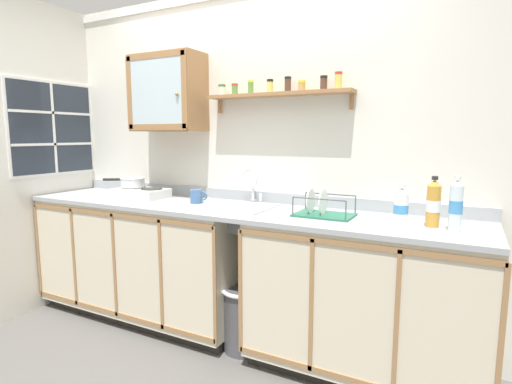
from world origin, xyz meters
name	(u,v)px	position (x,y,z in m)	size (l,w,h in m)	color
floor	(193,365)	(0.00, 0.00, 0.00)	(6.33, 6.33, 0.00)	#565451
back_wall	(250,159)	(0.00, 0.76, 1.26)	(3.93, 0.07, 2.51)	silver
lower_cabinet_run	(145,259)	(-0.77, 0.43, 0.46)	(1.77, 0.62, 0.92)	black
lower_cabinet_run_right	(365,300)	(0.97, 0.43, 0.46)	(1.39, 0.62, 0.92)	black
countertop	(227,209)	(0.00, 0.43, 0.93)	(3.29, 0.65, 0.03)	#9EA3A8
backsplash	(248,196)	(0.00, 0.72, 0.99)	(3.29, 0.02, 0.08)	#9EA3A8
sink	(237,212)	(0.06, 0.46, 0.91)	(0.51, 0.45, 0.40)	silver
hot_plate_stove	(141,193)	(-0.82, 0.46, 0.99)	(0.42, 0.26, 0.08)	silver
saucepan	(132,182)	(-0.93, 0.48, 1.07)	(0.31, 0.22, 0.08)	silver
bottle_opaque_white_0	(401,207)	(1.15, 0.40, 1.05)	(0.08, 0.08, 0.23)	white
bottle_juice_amber_1	(433,204)	(1.31, 0.43, 1.08)	(0.07, 0.07, 0.28)	gold
bottle_water_clear_2	(456,206)	(1.42, 0.37, 1.08)	(0.07, 0.07, 0.29)	silver
dish_rack	(322,211)	(0.68, 0.44, 0.98)	(0.35, 0.24, 0.17)	#26664C
mug	(197,196)	(-0.28, 0.46, 1.00)	(0.12, 0.09, 0.10)	#3F6699
wall_cabinet	(168,93)	(-0.63, 0.60, 1.76)	(0.59, 0.30, 0.58)	#996B42
spice_shelf	(278,92)	(0.27, 0.67, 1.73)	(1.06, 0.14, 0.23)	#996B42
window	(53,129)	(-1.66, 0.34, 1.50)	(0.03, 0.79, 0.79)	#262D38
trash_bin	(244,317)	(0.19, 0.32, 0.23)	(0.31, 0.31, 0.44)	#4C4C51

